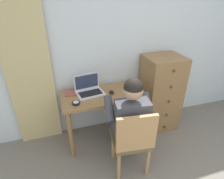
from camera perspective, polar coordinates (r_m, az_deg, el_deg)
The scene contains 11 objects.
wall_back at distance 2.70m, azimuth 5.81°, elevation 13.30°, with size 4.80×0.05×2.50m, color silver.
curtain_panel at distance 2.49m, azimuth -24.32°, elevation 6.82°, with size 0.55×0.03×2.27m, color #CCB77A.
desk at distance 2.50m, azimuth -2.87°, elevation -3.92°, with size 1.05×0.55×0.74m.
dresser at distance 2.89m, azimuth 14.37°, elevation -1.11°, with size 0.52×0.49×1.13m.
chair at distance 2.14m, azimuth 6.24°, elevation -14.75°, with size 0.46×0.45×0.87m.
person_seated at distance 2.16m, azimuth 5.06°, elevation -8.01°, with size 0.57×0.61×1.19m.
laptop at distance 2.46m, azimuth -6.97°, elevation 0.10°, with size 0.37×0.30×0.24m.
computer_mouse at distance 2.44m, azimuth -0.14°, elevation -0.79°, with size 0.06×0.10×0.03m, color black.
desk_clock at distance 2.26m, azimuth -10.84°, elevation -4.08°, with size 0.09×0.09×0.03m.
notebook_pad at distance 2.49m, azimuth -11.61°, elevation -1.07°, with size 0.21×0.15×0.01m, color #994742.
coffee_mug at distance 2.42m, azimuth 6.83°, elevation -0.51°, with size 0.12×0.08×0.09m.
Camera 1 is at (-1.03, -0.20, 1.94)m, focal length 30.18 mm.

